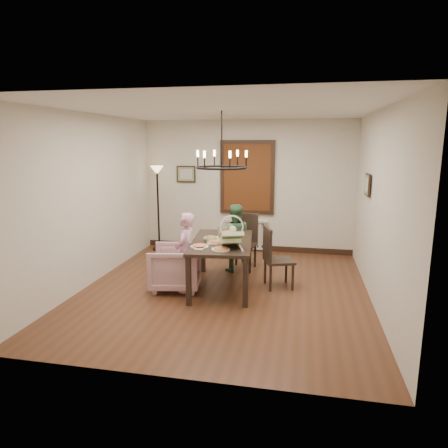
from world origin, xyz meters
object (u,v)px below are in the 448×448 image
(armchair, at_px, (175,267))
(elderly_woman, at_px, (185,259))
(chair_far, at_px, (243,242))
(drinking_glass, at_px, (224,237))
(baby_bouncer, at_px, (231,237))
(floor_lamp, at_px, (158,209))
(dining_table, at_px, (222,246))
(chair_right, at_px, (279,257))
(seated_man, at_px, (234,243))

(armchair, relative_size, elderly_woman, 0.75)
(chair_far, height_order, drinking_glass, chair_far)
(armchair, xyz_separation_m, baby_bouncer, (0.96, -0.20, 0.60))
(chair_far, relative_size, floor_lamp, 0.58)
(dining_table, bearing_deg, floor_lamp, 125.57)
(chair_right, relative_size, armchair, 1.28)
(armchair, bearing_deg, elderly_woman, 61.13)
(chair_right, bearing_deg, chair_far, 21.58)
(chair_far, bearing_deg, floor_lamp, 161.27)
(chair_right, bearing_deg, dining_table, 83.72)
(elderly_woman, distance_m, baby_bouncer, 0.88)
(chair_right, xyz_separation_m, armchair, (-1.64, -0.41, -0.15))
(chair_right, bearing_deg, floor_lamp, 37.10)
(seated_man, height_order, drinking_glass, seated_man)
(elderly_woman, height_order, seated_man, elderly_woman)
(drinking_glass, height_order, floor_lamp, floor_lamp)
(chair_right, distance_m, baby_bouncer, 1.02)
(chair_far, xyz_separation_m, baby_bouncer, (0.04, -1.44, 0.43))
(chair_right, height_order, baby_bouncer, baby_bouncer)
(armchair, xyz_separation_m, floor_lamp, (-1.10, 2.23, 0.54))
(seated_man, bearing_deg, armchair, 42.42)
(armchair, xyz_separation_m, drinking_glass, (0.77, 0.17, 0.49))
(elderly_woman, xyz_separation_m, drinking_glass, (0.58, 0.24, 0.32))
(chair_right, relative_size, baby_bouncer, 1.97)
(drinking_glass, bearing_deg, armchair, -167.72)
(drinking_glass, bearing_deg, elderly_woman, -157.66)
(armchair, distance_m, seated_man, 1.36)
(chair_far, height_order, chair_right, chair_far)
(dining_table, height_order, drinking_glass, drinking_glass)
(baby_bouncer, bearing_deg, chair_right, 23.76)
(chair_far, relative_size, seated_man, 1.01)
(chair_right, bearing_deg, seated_man, 31.85)
(baby_bouncer, xyz_separation_m, drinking_glass, (-0.18, 0.37, -0.10))
(chair_right, bearing_deg, elderly_woman, 88.97)
(floor_lamp, bearing_deg, elderly_woman, -60.49)
(chair_right, bearing_deg, baby_bouncer, 112.41)
(dining_table, xyz_separation_m, elderly_woman, (-0.53, -0.27, -0.17))
(chair_far, distance_m, elderly_woman, 1.49)
(dining_table, bearing_deg, chair_far, 73.27)
(chair_far, distance_m, seated_man, 0.20)
(dining_table, relative_size, armchair, 2.25)
(chair_right, relative_size, elderly_woman, 0.96)
(chair_right, xyz_separation_m, floor_lamp, (-2.74, 1.82, 0.39))
(dining_table, xyz_separation_m, floor_lamp, (-1.84, 2.03, 0.20))
(dining_table, xyz_separation_m, armchair, (-0.73, -0.20, -0.34))
(chair_right, distance_m, seated_man, 1.11)
(armchair, height_order, seated_man, seated_man)
(chair_right, distance_m, armchair, 1.69)
(elderly_woman, bearing_deg, armchair, -106.86)
(armchair, relative_size, drinking_glass, 6.14)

